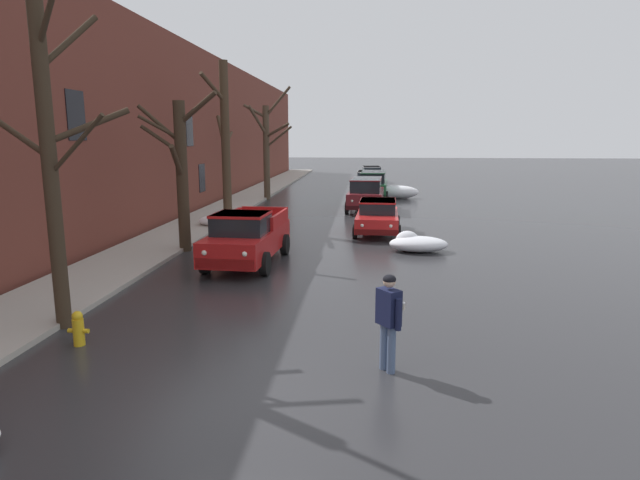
{
  "coord_description": "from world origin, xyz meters",
  "views": [
    {
      "loc": [
        1.97,
        -7.65,
        4.09
      ],
      "look_at": [
        0.75,
        6.64,
        1.33
      ],
      "focal_mm": 30.3,
      "sensor_mm": 36.0,
      "label": 1
    }
  ],
  "objects_px": {
    "pickup_truck_red_approaching_near_lane": "(247,238)",
    "pedestrian_with_coffee": "(389,315)",
    "sedan_red_parked_kerbside_close": "(378,216)",
    "suv_green_parked_far_down_block": "(373,184)",
    "bare_tree_far_down_block": "(267,145)",
    "sedan_white_queued_behind_truck": "(367,180)",
    "suv_maroon_parked_kerbside_mid": "(366,193)",
    "bare_tree_second_along_sidewalk": "(181,170)",
    "fire_hydrant": "(78,328)",
    "bare_tree_at_the_corner": "(51,153)",
    "sedan_silver_at_far_intersection": "(372,174)",
    "bare_tree_mid_block": "(225,141)"
  },
  "relations": [
    {
      "from": "suv_maroon_parked_kerbside_mid",
      "to": "sedan_silver_at_far_intersection",
      "type": "distance_m",
      "value": 19.56
    },
    {
      "from": "bare_tree_second_along_sidewalk",
      "to": "sedan_red_parked_kerbside_close",
      "type": "xyz_separation_m",
      "value": [
        7.05,
        4.28,
        -2.17
      ]
    },
    {
      "from": "suv_maroon_parked_kerbside_mid",
      "to": "sedan_white_queued_behind_truck",
      "type": "height_order",
      "value": "suv_maroon_parked_kerbside_mid"
    },
    {
      "from": "pedestrian_with_coffee",
      "to": "suv_green_parked_far_down_block",
      "type": "bearing_deg",
      "value": 89.89
    },
    {
      "from": "suv_maroon_parked_kerbside_mid",
      "to": "suv_green_parked_far_down_block",
      "type": "relative_size",
      "value": 0.97
    },
    {
      "from": "bare_tree_at_the_corner",
      "to": "fire_hydrant",
      "type": "xyz_separation_m",
      "value": [
        0.84,
        -1.02,
        -3.4
      ]
    },
    {
      "from": "sedan_red_parked_kerbside_close",
      "to": "suv_green_parked_far_down_block",
      "type": "bearing_deg",
      "value": 90.14
    },
    {
      "from": "pedestrian_with_coffee",
      "to": "sedan_white_queued_behind_truck",
      "type": "bearing_deg",
      "value": 90.56
    },
    {
      "from": "sedan_white_queued_behind_truck",
      "to": "sedan_silver_at_far_intersection",
      "type": "bearing_deg",
      "value": 86.69
    },
    {
      "from": "suv_maroon_parked_kerbside_mid",
      "to": "fire_hydrant",
      "type": "height_order",
      "value": "suv_maroon_parked_kerbside_mid"
    },
    {
      "from": "bare_tree_far_down_block",
      "to": "sedan_white_queued_behind_truck",
      "type": "bearing_deg",
      "value": 49.19
    },
    {
      "from": "sedan_red_parked_kerbside_close",
      "to": "pedestrian_with_coffee",
      "type": "distance_m",
      "value": 13.94
    },
    {
      "from": "bare_tree_at_the_corner",
      "to": "suv_green_parked_far_down_block",
      "type": "height_order",
      "value": "bare_tree_at_the_corner"
    },
    {
      "from": "bare_tree_far_down_block",
      "to": "sedan_red_parked_kerbside_close",
      "type": "xyz_separation_m",
      "value": [
        6.97,
        -12.16,
        -2.76
      ]
    },
    {
      "from": "suv_maroon_parked_kerbside_mid",
      "to": "bare_tree_at_the_corner",
      "type": "bearing_deg",
      "value": -108.63
    },
    {
      "from": "bare_tree_far_down_block",
      "to": "sedan_red_parked_kerbside_close",
      "type": "bearing_deg",
      "value": -60.19
    },
    {
      "from": "suv_maroon_parked_kerbside_mid",
      "to": "bare_tree_second_along_sidewalk",
      "type": "bearing_deg",
      "value": -120.03
    },
    {
      "from": "bare_tree_mid_block",
      "to": "suv_green_parked_far_down_block",
      "type": "relative_size",
      "value": 1.53
    },
    {
      "from": "fire_hydrant",
      "to": "bare_tree_far_down_block",
      "type": "bearing_deg",
      "value": 91.84
    },
    {
      "from": "pickup_truck_red_approaching_near_lane",
      "to": "suv_maroon_parked_kerbside_mid",
      "type": "height_order",
      "value": "suv_maroon_parked_kerbside_mid"
    },
    {
      "from": "bare_tree_second_along_sidewalk",
      "to": "sedan_silver_at_far_intersection",
      "type": "height_order",
      "value": "bare_tree_second_along_sidewalk"
    },
    {
      "from": "bare_tree_at_the_corner",
      "to": "sedan_silver_at_far_intersection",
      "type": "relative_size",
      "value": 1.81
    },
    {
      "from": "bare_tree_mid_block",
      "to": "fire_hydrant",
      "type": "distance_m",
      "value": 15.65
    },
    {
      "from": "fire_hydrant",
      "to": "sedan_silver_at_far_intersection",
      "type": "bearing_deg",
      "value": 81.25
    },
    {
      "from": "bare_tree_second_along_sidewalk",
      "to": "sedan_white_queued_behind_truck",
      "type": "distance_m",
      "value": 25.03
    },
    {
      "from": "bare_tree_at_the_corner",
      "to": "bare_tree_second_along_sidewalk",
      "type": "distance_m",
      "value": 8.0
    },
    {
      "from": "sedan_red_parked_kerbside_close",
      "to": "pedestrian_with_coffee",
      "type": "xyz_separation_m",
      "value": [
        -0.09,
        -13.94,
        0.28
      ]
    },
    {
      "from": "sedan_red_parked_kerbside_close",
      "to": "fire_hydrant",
      "type": "xyz_separation_m",
      "value": [
        -6.15,
        -13.26,
        -0.4
      ]
    },
    {
      "from": "fire_hydrant",
      "to": "suv_green_parked_far_down_block",
      "type": "bearing_deg",
      "value": 76.88
    },
    {
      "from": "bare_tree_second_along_sidewalk",
      "to": "suv_green_parked_far_down_block",
      "type": "bearing_deg",
      "value": 67.92
    },
    {
      "from": "suv_maroon_parked_kerbside_mid",
      "to": "suv_green_parked_far_down_block",
      "type": "bearing_deg",
      "value": 85.54
    },
    {
      "from": "suv_green_parked_far_down_block",
      "to": "pedestrian_with_coffee",
      "type": "bearing_deg",
      "value": -90.11
    },
    {
      "from": "bare_tree_at_the_corner",
      "to": "sedan_red_parked_kerbside_close",
      "type": "xyz_separation_m",
      "value": [
        7.0,
        12.24,
        -3.01
      ]
    },
    {
      "from": "bare_tree_at_the_corner",
      "to": "fire_hydrant",
      "type": "height_order",
      "value": "bare_tree_at_the_corner"
    },
    {
      "from": "pickup_truck_red_approaching_near_lane",
      "to": "pedestrian_with_coffee",
      "type": "bearing_deg",
      "value": -61.53
    },
    {
      "from": "bare_tree_mid_block",
      "to": "pedestrian_with_coffee",
      "type": "xyz_separation_m",
      "value": [
        6.98,
        -15.9,
        -2.84
      ]
    },
    {
      "from": "sedan_silver_at_far_intersection",
      "to": "fire_hydrant",
      "type": "bearing_deg",
      "value": -98.75
    },
    {
      "from": "suv_maroon_parked_kerbside_mid",
      "to": "sedan_white_queued_behind_truck",
      "type": "bearing_deg",
      "value": 89.62
    },
    {
      "from": "bare_tree_second_along_sidewalk",
      "to": "pedestrian_with_coffee",
      "type": "distance_m",
      "value": 12.05
    },
    {
      "from": "bare_tree_at_the_corner",
      "to": "pickup_truck_red_approaching_near_lane",
      "type": "bearing_deg",
      "value": 66.49
    },
    {
      "from": "bare_tree_at_the_corner",
      "to": "sedan_white_queued_behind_truck",
      "type": "xyz_separation_m",
      "value": [
        6.58,
        32.0,
        -3.01
      ]
    },
    {
      "from": "bare_tree_at_the_corner",
      "to": "sedan_white_queued_behind_truck",
      "type": "bearing_deg",
      "value": 78.37
    },
    {
      "from": "suv_green_parked_far_down_block",
      "to": "sedan_white_queued_behind_truck",
      "type": "xyz_separation_m",
      "value": [
        -0.38,
        6.75,
        -0.24
      ]
    },
    {
      "from": "bare_tree_at_the_corner",
      "to": "pedestrian_with_coffee",
      "type": "distance_m",
      "value": 7.62
    },
    {
      "from": "sedan_white_queued_behind_truck",
      "to": "sedan_silver_at_far_intersection",
      "type": "height_order",
      "value": "same"
    },
    {
      "from": "bare_tree_second_along_sidewalk",
      "to": "fire_hydrant",
      "type": "relative_size",
      "value": 7.92
    },
    {
      "from": "suv_maroon_parked_kerbside_mid",
      "to": "sedan_white_queued_behind_truck",
      "type": "distance_m",
      "value": 12.71
    },
    {
      "from": "sedan_white_queued_behind_truck",
      "to": "sedan_red_parked_kerbside_close",
      "type": "bearing_deg",
      "value": -88.8
    },
    {
      "from": "pedestrian_with_coffee",
      "to": "bare_tree_mid_block",
      "type": "bearing_deg",
      "value": 113.68
    },
    {
      "from": "suv_green_parked_far_down_block",
      "to": "sedan_silver_at_far_intersection",
      "type": "distance_m",
      "value": 13.6
    }
  ]
}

